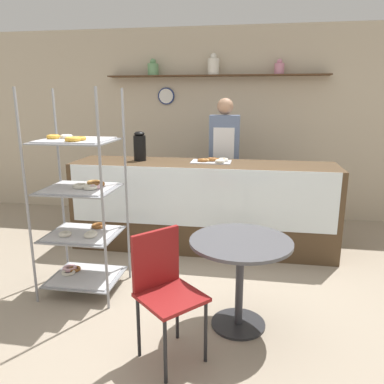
{
  "coord_description": "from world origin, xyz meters",
  "views": [
    {
      "loc": [
        0.57,
        -3.0,
        1.73
      ],
      "look_at": [
        0.0,
        0.41,
        0.86
      ],
      "focal_mm": 35.0,
      "sensor_mm": 36.0,
      "label": 1
    }
  ],
  "objects_px": {
    "cafe_table": "(240,261)",
    "cafe_chair": "(164,282)",
    "coffee_carafe": "(140,146)",
    "pastry_rack": "(81,209)",
    "person_worker": "(224,160)",
    "donut_tray_counter": "(214,161)"
  },
  "relations": [
    {
      "from": "cafe_table",
      "to": "cafe_chair",
      "type": "relative_size",
      "value": 0.88
    },
    {
      "from": "cafe_chair",
      "to": "coffee_carafe",
      "type": "xyz_separation_m",
      "value": [
        -0.77,
        2.01,
        0.64
      ]
    },
    {
      "from": "cafe_table",
      "to": "coffee_carafe",
      "type": "bearing_deg",
      "value": 128.19
    },
    {
      "from": "pastry_rack",
      "to": "cafe_table",
      "type": "height_order",
      "value": "pastry_rack"
    },
    {
      "from": "person_worker",
      "to": "cafe_table",
      "type": "relative_size",
      "value": 2.26
    },
    {
      "from": "person_worker",
      "to": "donut_tray_counter",
      "type": "relative_size",
      "value": 3.82
    },
    {
      "from": "person_worker",
      "to": "pastry_rack",
      "type": "bearing_deg",
      "value": -121.47
    },
    {
      "from": "cafe_chair",
      "to": "coffee_carafe",
      "type": "height_order",
      "value": "coffee_carafe"
    },
    {
      "from": "pastry_rack",
      "to": "donut_tray_counter",
      "type": "bearing_deg",
      "value": 50.68
    },
    {
      "from": "person_worker",
      "to": "cafe_table",
      "type": "height_order",
      "value": "person_worker"
    },
    {
      "from": "coffee_carafe",
      "to": "donut_tray_counter",
      "type": "relative_size",
      "value": 0.76
    },
    {
      "from": "person_worker",
      "to": "coffee_carafe",
      "type": "distance_m",
      "value": 1.13
    },
    {
      "from": "cafe_table",
      "to": "donut_tray_counter",
      "type": "xyz_separation_m",
      "value": [
        -0.39,
        1.61,
        0.49
      ]
    },
    {
      "from": "person_worker",
      "to": "coffee_carafe",
      "type": "relative_size",
      "value": 5.04
    },
    {
      "from": "pastry_rack",
      "to": "person_worker",
      "type": "distance_m",
      "value": 2.14
    },
    {
      "from": "pastry_rack",
      "to": "cafe_chair",
      "type": "height_order",
      "value": "pastry_rack"
    },
    {
      "from": "person_worker",
      "to": "coffee_carafe",
      "type": "xyz_separation_m",
      "value": [
        -0.95,
        -0.56,
        0.22
      ]
    },
    {
      "from": "pastry_rack",
      "to": "coffee_carafe",
      "type": "distance_m",
      "value": 1.33
    },
    {
      "from": "cafe_table",
      "to": "coffee_carafe",
      "type": "relative_size",
      "value": 2.23
    },
    {
      "from": "person_worker",
      "to": "cafe_table",
      "type": "xyz_separation_m",
      "value": [
        0.31,
        -2.16,
        -0.42
      ]
    },
    {
      "from": "cafe_table",
      "to": "coffee_carafe",
      "type": "xyz_separation_m",
      "value": [
        -1.26,
        1.6,
        0.64
      ]
    },
    {
      "from": "pastry_rack",
      "to": "donut_tray_counter",
      "type": "height_order",
      "value": "pastry_rack"
    }
  ]
}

